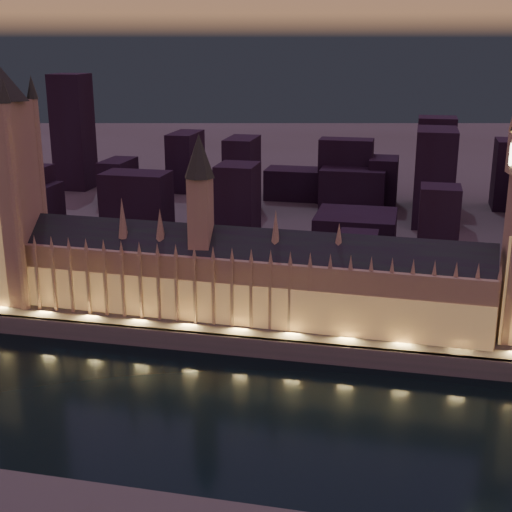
# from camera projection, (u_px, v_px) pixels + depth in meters

# --- Properties ---
(ground_plane) EXTENTS (2000.00, 2000.00, 0.00)m
(ground_plane) POSITION_uv_depth(u_px,v_px,m) (208.00, 403.00, 250.54)
(ground_plane) COLOR black
(ground_plane) RESTS_ON ground
(north_bank) EXTENTS (2000.00, 960.00, 8.00)m
(north_bank) POSITION_uv_depth(u_px,v_px,m) (349.00, 158.00, 734.53)
(north_bank) COLOR #403D32
(north_bank) RESTS_ON ground
(embankment_wall) EXTENTS (2000.00, 2.50, 8.00)m
(embankment_wall) POSITION_uv_depth(u_px,v_px,m) (236.00, 345.00, 287.62)
(embankment_wall) COLOR #50584A
(embankment_wall) RESTS_ON ground
(palace_of_westminster) EXTENTS (202.00, 26.82, 78.00)m
(palace_of_westminster) POSITION_uv_depth(u_px,v_px,m) (245.00, 277.00, 300.66)
(palace_of_westminster) COLOR #9F785C
(palace_of_westminster) RESTS_ON north_bank
(victoria_tower) EXTENTS (31.68, 31.68, 119.48)m
(victoria_tower) POSITION_uv_depth(u_px,v_px,m) (3.00, 171.00, 311.45)
(victoria_tower) COLOR #9F785C
(victoria_tower) RESTS_ON north_bank
(city_backdrop) EXTENTS (484.52, 215.63, 88.73)m
(city_backdrop) POSITION_uv_depth(u_px,v_px,m) (355.00, 185.00, 465.28)
(city_backdrop) COLOR black
(city_backdrop) RESTS_ON north_bank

